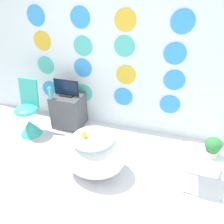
% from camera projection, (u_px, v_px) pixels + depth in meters
% --- Properties ---
extents(ground_plane, '(12.00, 12.00, 0.00)m').
position_uv_depth(ground_plane, '(52.00, 208.00, 2.39)').
color(ground_plane, silver).
extents(wall_back_dotted, '(4.98, 0.05, 2.60)m').
position_uv_depth(wall_back_dotted, '(104.00, 48.00, 3.21)').
color(wall_back_dotted, white).
rests_on(wall_back_dotted, ground_plane).
extents(bathtub, '(0.80, 0.62, 0.57)m').
position_uv_depth(bathtub, '(94.00, 155.00, 2.71)').
color(bathtub, white).
rests_on(bathtub, ground_plane).
extents(rubber_duck, '(0.07, 0.07, 0.08)m').
position_uv_depth(rubber_duck, '(84.00, 134.00, 2.54)').
color(rubber_duck, yellow).
rests_on(rubber_duck, bathtub).
extents(chair, '(0.36, 0.37, 0.90)m').
position_uv_depth(chair, '(29.00, 118.00, 3.45)').
color(chair, '#38B2A3').
rests_on(chair, ground_plane).
extents(tv_cabinet, '(0.48, 0.42, 0.56)m').
position_uv_depth(tv_cabinet, '(69.00, 111.00, 3.66)').
color(tv_cabinet, '#4C4C51').
rests_on(tv_cabinet, ground_plane).
extents(tv, '(0.42, 0.12, 0.27)m').
position_uv_depth(tv, '(66.00, 89.00, 3.46)').
color(tv, black).
rests_on(tv, tv_cabinet).
extents(vase, '(0.06, 0.06, 0.20)m').
position_uv_depth(vase, '(50.00, 93.00, 3.38)').
color(vase, '#51B2AD').
rests_on(vase, tv_cabinet).
extents(side_table, '(0.49, 0.39, 0.48)m').
position_uv_depth(side_table, '(209.00, 161.00, 2.46)').
color(side_table, silver).
rests_on(side_table, ground_plane).
extents(potted_plant_left, '(0.17, 0.17, 0.24)m').
position_uv_depth(potted_plant_left, '(213.00, 147.00, 2.36)').
color(potted_plant_left, beige).
rests_on(potted_plant_left, side_table).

